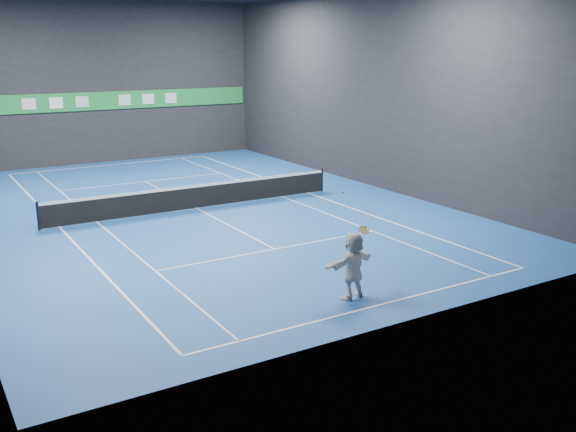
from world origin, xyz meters
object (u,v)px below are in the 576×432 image
player (353,265)px  tennis_racket (363,232)px  tennis_net (197,196)px  tennis_ball (342,192)px

player → tennis_racket: size_ratio=2.75×
tennis_racket → tennis_net: bearing=90.0°
player → tennis_net: 11.11m
player → tennis_net: (0.34, 11.10, -0.37)m
tennis_ball → player: bearing=-48.5°
tennis_net → tennis_racket: bearing=-90.0°
player → tennis_ball: (-0.22, 0.24, 1.94)m
player → tennis_ball: size_ratio=27.89×
player → tennis_net: player is taller
player → tennis_ball: tennis_ball is taller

